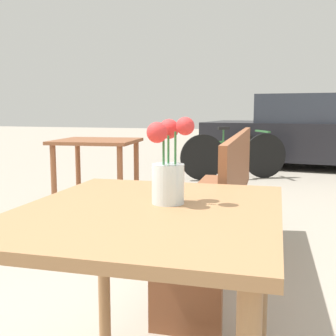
# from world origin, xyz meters

# --- Properties ---
(table_front) EXTENTS (0.80, 0.93, 0.70)m
(table_front) POSITION_xyz_m (0.00, 0.00, 0.60)
(table_front) COLOR #9E7047
(table_front) RESTS_ON ground_plane
(flower_vase) EXTENTS (0.13, 0.15, 0.27)m
(flower_vase) POSITION_xyz_m (0.04, 0.07, 0.81)
(flower_vase) COLOR silver
(flower_vase) RESTS_ON table_front
(bench_near) EXTENTS (0.46, 1.82, 0.85)m
(bench_near) POSITION_xyz_m (-0.00, 1.40, 0.47)
(bench_near) COLOR brown
(bench_near) RESTS_ON ground_plane
(table_back) EXTENTS (0.80, 0.76, 0.72)m
(table_back) POSITION_xyz_m (-1.36, 2.38, 0.59)
(table_back) COLOR brown
(table_back) RESTS_ON ground_plane
(bicycle) EXTENTS (1.41, 0.81, 0.75)m
(bicycle) POSITION_xyz_m (-0.43, 4.86, 0.34)
(bicycle) COLOR black
(bicycle) RESTS_ON ground_plane
(parked_car) EXTENTS (4.23, 2.02, 1.25)m
(parked_car) POSITION_xyz_m (0.92, 6.54, 0.60)
(parked_car) COLOR black
(parked_car) RESTS_ON ground_plane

